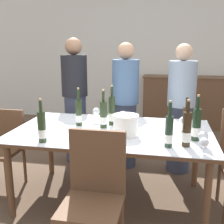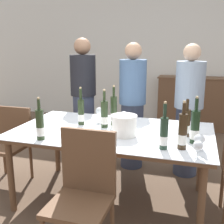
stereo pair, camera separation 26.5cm
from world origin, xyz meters
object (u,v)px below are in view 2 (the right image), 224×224
object	(u,v)px
wine_bottle_4	(104,115)
person_guest_right	(188,112)
chair_left_end	(10,140)
person_host	(84,101)
wine_glass_3	(124,116)
ice_bucket	(124,125)
wine_bottle_3	(186,123)
wine_glass_1	(198,146)
dining_table	(112,136)
wine_glass_2	(99,112)
person_guest_left	(132,107)
wine_bottle_2	(183,132)
wine_bottle_7	(114,111)
sideboard_cabinet	(203,103)
wine_bottle_1	(164,133)
wine_glass_0	(199,140)
wine_bottle_6	(40,125)
wine_bottle_5	(195,128)
wine_bottle_0	(81,112)
wine_glass_4	(184,124)

from	to	relation	value
wine_bottle_4	person_guest_right	distance (m)	1.10
chair_left_end	person_host	size ratio (longest dim) A/B	0.52
wine_glass_3	ice_bucket	bearing A→B (deg)	-75.18
wine_bottle_3	wine_glass_1	size ratio (longest dim) A/B	2.65
dining_table	wine_glass_1	size ratio (longest dim) A/B	14.66
wine_glass_2	person_guest_left	distance (m)	0.65
person_guest_right	wine_glass_3	bearing A→B (deg)	-130.46
dining_table	wine_bottle_2	bearing A→B (deg)	-24.66
ice_bucket	person_host	bearing A→B (deg)	128.65
wine_bottle_3	wine_bottle_7	distance (m)	0.74
sideboard_cabinet	wine_bottle_1	bearing A→B (deg)	-96.01
wine_glass_0	person_guest_right	size ratio (longest dim) A/B	0.09
person_guest_left	wine_glass_1	bearing A→B (deg)	-59.05
wine_bottle_6	wine_bottle_2	bearing A→B (deg)	6.22
ice_bucket	person_host	size ratio (longest dim) A/B	0.15
wine_bottle_6	chair_left_end	size ratio (longest dim) A/B	0.44
wine_glass_0	person_guest_right	xyz separation A→B (m)	(-0.12, 1.16, -0.06)
wine_bottle_5	wine_bottle_7	size ratio (longest dim) A/B	0.98
sideboard_cabinet	dining_table	distance (m)	3.02
wine_bottle_3	wine_bottle_4	world-z (taller)	wine_bottle_4
wine_bottle_5	wine_glass_1	world-z (taller)	wine_bottle_5
wine_bottle_5	wine_glass_1	bearing A→B (deg)	-84.78
wine_glass_3	chair_left_end	xyz separation A→B (m)	(-1.32, -0.06, -0.36)
person_guest_right	wine_bottle_4	bearing A→B (deg)	-135.18
person_host	person_guest_left	size ratio (longest dim) A/B	1.04
wine_bottle_1	person_guest_left	bearing A→B (deg)	113.71
wine_bottle_0	chair_left_end	size ratio (longest dim) A/B	0.46
wine_bottle_5	wine_glass_3	world-z (taller)	wine_bottle_5
wine_bottle_1	wine_glass_3	bearing A→B (deg)	132.30
wine_glass_4	chair_left_end	bearing A→B (deg)	-179.36
person_guest_left	person_guest_right	bearing A→B (deg)	-2.11
wine_bottle_5	wine_glass_1	xyz separation A→B (m)	(0.03, -0.31, -0.05)
wine_bottle_0	wine_bottle_7	distance (m)	0.33
sideboard_cabinet	wine_bottle_1	size ratio (longest dim) A/B	4.31
wine_bottle_0	wine_bottle_1	distance (m)	1.00
sideboard_cabinet	wine_glass_0	bearing A→B (deg)	-91.29
wine_bottle_7	wine_bottle_6	bearing A→B (deg)	-127.33
wine_bottle_2	person_host	bearing A→B (deg)	137.91
wine_bottle_2	wine_bottle_4	bearing A→B (deg)	153.81
dining_table	wine_bottle_5	bearing A→B (deg)	-10.65
wine_glass_2	person_host	xyz separation A→B (m)	(-0.45, 0.64, -0.03)
wine_bottle_3	person_host	size ratio (longest dim) A/B	0.21
wine_bottle_4	wine_glass_0	distance (m)	0.98
sideboard_cabinet	wine_glass_4	bearing A→B (deg)	-94.32
person_host	wine_bottle_6	bearing A→B (deg)	-83.34
wine_bottle_0	person_guest_right	distance (m)	1.28
wine_bottle_2	wine_glass_3	size ratio (longest dim) A/B	2.42
wine_glass_2	wine_glass_4	bearing A→B (deg)	-10.21
wine_bottle_1	person_host	size ratio (longest dim) A/B	0.23
dining_table	wine_bottle_3	world-z (taller)	wine_bottle_3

